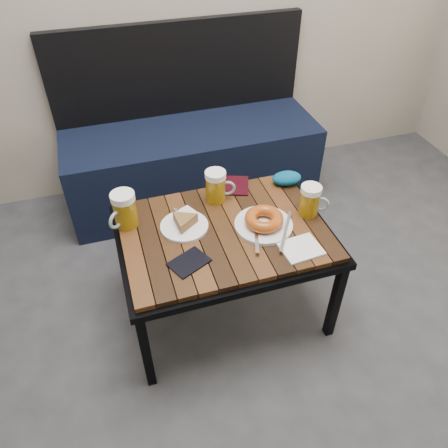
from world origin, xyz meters
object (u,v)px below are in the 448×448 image
object	(u,v)px
bench	(191,155)
beer_mug_right	(310,200)
cafe_table	(224,238)
passport_burgundy	(237,186)
beer_mug_centre	(216,186)
plate_pie	(184,223)
passport_navy	(189,262)
beer_mug_left	(124,210)
plate_bagel	(264,222)
knit_pouch	(287,178)

from	to	relation	value
bench	beer_mug_right	xyz separation A→B (m)	(0.28, -0.89, 0.27)
cafe_table	passport_burgundy	xyz separation A→B (m)	(0.14, 0.26, 0.05)
cafe_table	beer_mug_centre	world-z (taller)	beer_mug_centre
plate_pie	passport_navy	size ratio (longest dim) A/B	1.38
passport_burgundy	beer_mug_right	bearing A→B (deg)	-30.51
bench	beer_mug_right	distance (m)	0.97
cafe_table	bench	bearing A→B (deg)	84.87
beer_mug_left	plate_pie	bearing A→B (deg)	116.91
bench	beer_mug_right	world-z (taller)	bench
bench	beer_mug_centre	world-z (taller)	bench
cafe_table	plate_bagel	bearing A→B (deg)	-11.37
passport_navy	plate_bagel	bearing A→B (deg)	82.24
plate_bagel	passport_navy	xyz separation A→B (m)	(-0.33, -0.11, -0.02)
plate_bagel	knit_pouch	world-z (taller)	plate_bagel
cafe_table	plate_pie	distance (m)	0.17
cafe_table	knit_pouch	world-z (taller)	knit_pouch
passport_navy	knit_pouch	distance (m)	0.64
cafe_table	plate_bagel	size ratio (longest dim) A/B	2.92
plate_pie	beer_mug_right	bearing A→B (deg)	-7.41
bench	passport_burgundy	xyz separation A→B (m)	(0.06, -0.63, 0.20)
beer_mug_centre	passport_navy	bearing A→B (deg)	-108.38
beer_mug_right	plate_bagel	bearing A→B (deg)	-146.01
cafe_table	knit_pouch	xyz separation A→B (m)	(0.36, 0.21, 0.07)
beer_mug_centre	beer_mug_right	world-z (taller)	beer_mug_centre
beer_mug_left	beer_mug_centre	xyz separation A→B (m)	(0.39, 0.05, -0.01)
beer_mug_right	knit_pouch	bearing A→B (deg)	118.26
bench	passport_navy	world-z (taller)	bench
beer_mug_centre	bench	bearing A→B (deg)	98.79
knit_pouch	beer_mug_right	bearing A→B (deg)	-89.37
beer_mug_left	beer_mug_centre	world-z (taller)	beer_mug_left
beer_mug_centre	plate_bagel	xyz separation A→B (m)	(0.13, -0.23, -0.04)
passport_burgundy	beer_mug_left	bearing A→B (deg)	-147.07
beer_mug_left	passport_burgundy	bearing A→B (deg)	151.53
bench	knit_pouch	world-z (taller)	bench
beer_mug_left	plate_pie	distance (m)	0.24
plate_bagel	passport_navy	distance (m)	0.35
beer_mug_left	beer_mug_right	size ratio (longest dim) A/B	1.13
beer_mug_centre	beer_mug_right	bearing A→B (deg)	-18.03
beer_mug_centre	plate_pie	xyz separation A→B (m)	(-0.17, -0.14, -0.05)
bench	knit_pouch	distance (m)	0.76
plate_bagel	beer_mug_centre	bearing A→B (deg)	119.57
beer_mug_left	knit_pouch	world-z (taller)	beer_mug_left
beer_mug_centre	beer_mug_left	bearing A→B (deg)	-159.35
passport_navy	passport_burgundy	distance (m)	0.51
bench	plate_pie	xyz separation A→B (m)	(-0.23, -0.83, 0.22)
beer_mug_left	plate_pie	xyz separation A→B (m)	(0.22, -0.09, -0.06)
beer_mug_right	passport_burgundy	bearing A→B (deg)	157.27
beer_mug_left	passport_burgundy	xyz separation A→B (m)	(0.50, 0.12, -0.07)
beer_mug_right	passport_burgundy	world-z (taller)	beer_mug_right
cafe_table	beer_mug_centre	size ratio (longest dim) A/B	5.97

